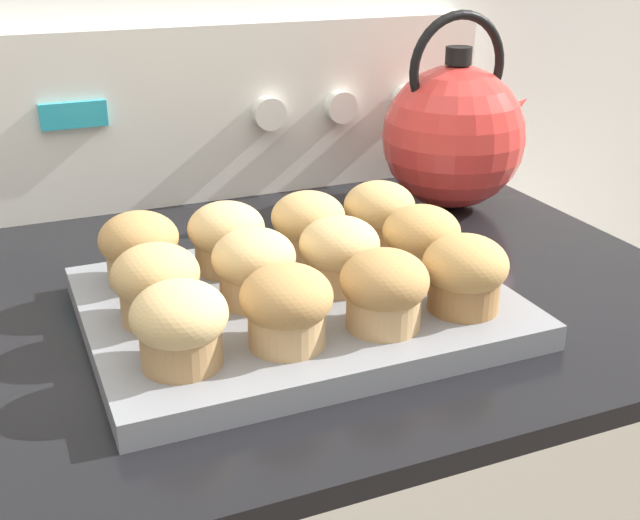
% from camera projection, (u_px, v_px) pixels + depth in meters
% --- Properties ---
extents(control_panel, '(0.72, 0.07, 0.21)m').
position_uv_depth(control_panel, '(209.00, 112.00, 0.98)').
color(control_panel, silver).
rests_on(control_panel, stove_range).
extents(muffin_pan, '(0.36, 0.28, 0.02)m').
position_uv_depth(muffin_pan, '(297.00, 306.00, 0.70)').
color(muffin_pan, slate).
rests_on(muffin_pan, stove_range).
extents(muffin_r0_c0, '(0.07, 0.07, 0.06)m').
position_uv_depth(muffin_r0_c0, '(180.00, 324.00, 0.57)').
color(muffin_r0_c0, '#A37A4C').
rests_on(muffin_r0_c0, muffin_pan).
extents(muffin_r0_c1, '(0.07, 0.07, 0.06)m').
position_uv_depth(muffin_r0_c1, '(287.00, 306.00, 0.60)').
color(muffin_r0_c1, tan).
rests_on(muffin_r0_c1, muffin_pan).
extents(muffin_r0_c2, '(0.07, 0.07, 0.06)m').
position_uv_depth(muffin_r0_c2, '(384.00, 289.00, 0.63)').
color(muffin_r0_c2, tan).
rests_on(muffin_r0_c2, muffin_pan).
extents(muffin_r0_c3, '(0.07, 0.07, 0.06)m').
position_uv_depth(muffin_r0_c3, '(465.00, 273.00, 0.66)').
color(muffin_r0_c3, olive).
rests_on(muffin_r0_c3, muffin_pan).
extents(muffin_r1_c0, '(0.07, 0.07, 0.06)m').
position_uv_depth(muffin_r1_c0, '(156.00, 283.00, 0.64)').
color(muffin_r1_c0, '#A37A4C').
rests_on(muffin_r1_c0, muffin_pan).
extents(muffin_r1_c1, '(0.07, 0.07, 0.06)m').
position_uv_depth(muffin_r1_c1, '(254.00, 266.00, 0.67)').
color(muffin_r1_c1, tan).
rests_on(muffin_r1_c1, muffin_pan).
extents(muffin_r1_c2, '(0.07, 0.07, 0.06)m').
position_uv_depth(muffin_r1_c2, '(339.00, 253.00, 0.70)').
color(muffin_r1_c2, tan).
rests_on(muffin_r1_c2, muffin_pan).
extents(muffin_r1_c3, '(0.07, 0.07, 0.06)m').
position_uv_depth(muffin_r1_c3, '(421.00, 240.00, 0.72)').
color(muffin_r1_c3, tan).
rests_on(muffin_r1_c3, muffin_pan).
extents(muffin_r2_c0, '(0.07, 0.07, 0.06)m').
position_uv_depth(muffin_r2_c0, '(139.00, 247.00, 0.71)').
color(muffin_r2_c0, tan).
rests_on(muffin_r2_c0, muffin_pan).
extents(muffin_r2_c1, '(0.07, 0.07, 0.06)m').
position_uv_depth(muffin_r2_c1, '(227.00, 236.00, 0.73)').
color(muffin_r2_c1, tan).
rests_on(muffin_r2_c1, muffin_pan).
extents(muffin_r2_c2, '(0.07, 0.07, 0.06)m').
position_uv_depth(muffin_r2_c2, '(308.00, 225.00, 0.76)').
color(muffin_r2_c2, '#A37A4C').
rests_on(muffin_r2_c2, muffin_pan).
extents(muffin_r2_c3, '(0.07, 0.07, 0.06)m').
position_uv_depth(muffin_r2_c3, '(379.00, 213.00, 0.79)').
color(muffin_r2_c3, olive).
rests_on(muffin_r2_c3, muffin_pan).
extents(tea_kettle, '(0.20, 0.17, 0.23)m').
position_uv_depth(tea_kettle, '(454.00, 134.00, 0.95)').
color(tea_kettle, red).
rests_on(tea_kettle, stove_range).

